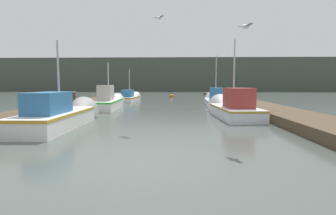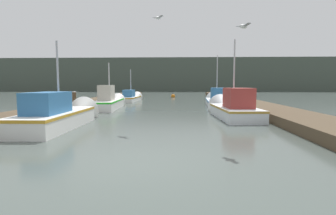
# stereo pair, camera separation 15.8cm
# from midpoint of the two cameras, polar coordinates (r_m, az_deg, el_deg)

# --- Properties ---
(ground_plane) EXTENTS (200.00, 200.00, 0.00)m
(ground_plane) POSITION_cam_midpoint_polar(r_m,az_deg,el_deg) (6.05, -6.93, -12.04)
(ground_plane) COLOR #47514C
(dock_left) EXTENTS (2.47, 40.00, 0.42)m
(dock_left) POSITION_cam_midpoint_polar(r_m,az_deg,el_deg) (22.93, -16.42, 1.08)
(dock_left) COLOR #4C3D2B
(dock_left) RESTS_ON ground_plane
(dock_right) EXTENTS (2.47, 40.00, 0.42)m
(dock_right) POSITION_cam_midpoint_polar(r_m,az_deg,el_deg) (22.43, 15.88, 1.01)
(dock_right) COLOR #4C3D2B
(dock_right) RESTS_ON ground_plane
(distant_shore_ridge) EXTENTS (120.00, 16.00, 7.53)m
(distant_shore_ridge) POSITION_cam_midpoint_polar(r_m,az_deg,el_deg) (66.19, 1.16, 6.97)
(distant_shore_ridge) COLOR #424C42
(distant_shore_ridge) RESTS_ON ground_plane
(fishing_boat_0) EXTENTS (1.75, 5.84, 3.96)m
(fishing_boat_0) POSITION_cam_midpoint_polar(r_m,az_deg,el_deg) (11.86, -22.57, -1.47)
(fishing_boat_0) COLOR silver
(fishing_boat_0) RESTS_ON ground_plane
(fishing_boat_1) EXTENTS (2.07, 5.67, 4.59)m
(fishing_boat_1) POSITION_cam_midpoint_polar(r_m,az_deg,el_deg) (14.62, 13.31, -0.10)
(fishing_boat_1) COLOR silver
(fishing_boat_1) RESTS_ON ground_plane
(fishing_boat_2) EXTENTS (1.76, 6.41, 3.59)m
(fishing_boat_2) POSITION_cam_midpoint_polar(r_m,az_deg,el_deg) (19.57, -12.81, 1.25)
(fishing_boat_2) COLOR silver
(fishing_boat_2) RESTS_ON ground_plane
(fishing_boat_3) EXTENTS (2.02, 6.33, 4.69)m
(fishing_boat_3) POSITION_cam_midpoint_polar(r_m,az_deg,el_deg) (23.04, 10.03, 1.67)
(fishing_boat_3) COLOR silver
(fishing_boat_3) RESTS_ON ground_plane
(fishing_boat_4) EXTENTS (1.56, 5.78, 3.65)m
(fishing_boat_4) POSITION_cam_midpoint_polar(r_m,az_deg,el_deg) (27.43, -8.34, 2.17)
(fishing_boat_4) COLOR silver
(fishing_boat_4) RESTS_ON ground_plane
(mooring_piling_0) EXTENTS (0.29, 0.29, 1.24)m
(mooring_piling_0) POSITION_cam_midpoint_polar(r_m,az_deg,el_deg) (19.08, 14.42, 1.59)
(mooring_piling_0) COLOR #473523
(mooring_piling_0) RESTS_ON ground_plane
(mooring_piling_1) EXTENTS (0.24, 0.24, 1.33)m
(mooring_piling_1) POSITION_cam_midpoint_polar(r_m,az_deg,el_deg) (16.04, -20.04, 0.92)
(mooring_piling_1) COLOR #473523
(mooring_piling_1) RESTS_ON ground_plane
(mooring_piling_2) EXTENTS (0.30, 0.30, 1.13)m
(mooring_piling_2) POSITION_cam_midpoint_polar(r_m,az_deg,el_deg) (28.56, 10.83, 2.71)
(mooring_piling_2) COLOR #473523
(mooring_piling_2) RESTS_ON ground_plane
(channel_buoy) EXTENTS (0.54, 0.54, 1.04)m
(channel_buoy) POSITION_cam_midpoint_polar(r_m,az_deg,el_deg) (33.98, 0.63, 2.50)
(channel_buoy) COLOR #BF6513
(channel_buoy) RESTS_ON ground_plane
(seagull_lead) EXTENTS (0.36, 0.54, 0.12)m
(seagull_lead) POSITION_cam_midpoint_polar(r_m,az_deg,el_deg) (8.68, 15.97, 16.60)
(seagull_lead) COLOR white
(seagull_1) EXTENTS (0.49, 0.45, 0.12)m
(seagull_1) POSITION_cam_midpoint_polar(r_m,az_deg,el_deg) (11.75, -2.45, 18.95)
(seagull_1) COLOR white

